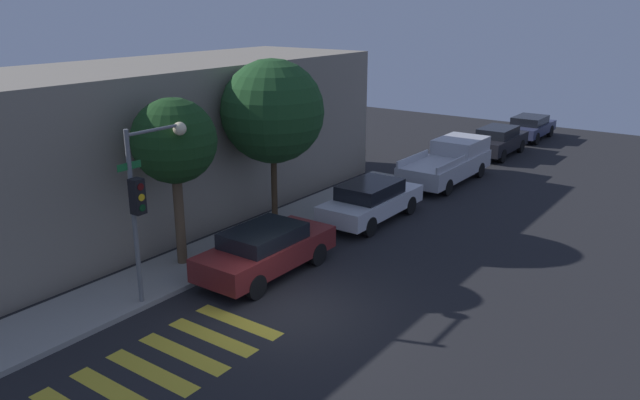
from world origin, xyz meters
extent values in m
plane|color=black|center=(0.00, 0.00, 0.00)|extent=(60.00, 60.00, 0.00)
cube|color=gray|center=(0.00, 4.33, 0.07)|extent=(26.00, 2.26, 0.14)
cube|color=gray|center=(0.00, 8.86, 2.79)|extent=(26.00, 6.00, 5.59)
cube|color=gold|center=(-4.82, 0.80, 0.00)|extent=(0.45, 2.60, 0.00)
cube|color=gold|center=(-3.91, 0.80, 0.00)|extent=(0.45, 2.60, 0.00)
cube|color=gold|center=(-3.00, 0.80, 0.00)|extent=(0.45, 2.60, 0.00)
cube|color=gold|center=(-2.08, 0.80, 0.00)|extent=(0.45, 2.60, 0.00)
cube|color=gold|center=(-1.17, 0.80, 0.00)|extent=(0.45, 2.60, 0.00)
cylinder|color=slate|center=(-2.00, 3.45, 2.35)|extent=(0.12, 0.12, 4.70)
cube|color=black|center=(-2.00, 3.24, 3.05)|extent=(0.30, 0.30, 0.90)
cylinder|color=#4C0C0C|center=(-2.00, 3.08, 3.32)|extent=(0.18, 0.02, 0.18)
cylinder|color=yellow|center=(-2.00, 3.08, 3.05)|extent=(0.18, 0.02, 0.18)
cylinder|color=#0C3819|center=(-2.00, 3.08, 2.78)|extent=(0.18, 0.02, 0.18)
cube|color=#19662D|center=(-2.00, 3.45, 3.79)|extent=(0.70, 0.02, 0.18)
cylinder|color=slate|center=(-1.15, 3.45, 4.55)|extent=(1.69, 0.08, 0.08)
sphere|color=#F9E5B2|center=(-0.31, 3.45, 4.45)|extent=(0.36, 0.36, 0.36)
cube|color=maroon|center=(1.47, 2.10, 0.68)|extent=(4.54, 1.78, 0.67)
cube|color=black|center=(1.36, 2.10, 1.24)|extent=(2.36, 1.57, 0.44)
cylinder|color=black|center=(2.88, 2.90, 0.35)|extent=(0.69, 0.22, 0.69)
cylinder|color=black|center=(2.88, 1.30, 0.35)|extent=(0.69, 0.22, 0.69)
cylinder|color=black|center=(0.06, 2.90, 0.35)|extent=(0.69, 0.22, 0.69)
cylinder|color=black|center=(0.06, 1.30, 0.35)|extent=(0.69, 0.22, 0.69)
cube|color=silver|center=(7.34, 2.10, 0.65)|extent=(4.68, 1.78, 0.61)
cube|color=black|center=(7.23, 2.10, 1.21)|extent=(2.43, 1.57, 0.50)
cylinder|color=black|center=(8.79, 2.90, 0.35)|extent=(0.69, 0.22, 0.69)
cylinder|color=black|center=(8.79, 1.30, 0.35)|extent=(0.69, 0.22, 0.69)
cylinder|color=black|center=(5.89, 2.90, 0.35)|extent=(0.69, 0.22, 0.69)
cylinder|color=black|center=(5.89, 1.30, 0.35)|extent=(0.69, 0.22, 0.69)
cube|color=#BCBCC1|center=(13.60, 2.10, 0.73)|extent=(5.61, 2.02, 0.76)
cube|color=#BCBCC1|center=(15.15, 2.10, 1.42)|extent=(2.52, 1.86, 0.64)
cube|color=#BCBCC1|center=(12.20, 2.99, 1.24)|extent=(2.81, 0.08, 0.28)
cube|color=#BCBCC1|center=(12.20, 1.21, 1.24)|extent=(2.81, 0.08, 0.28)
cylinder|color=black|center=(15.34, 3.02, 0.35)|extent=(0.69, 0.22, 0.69)
cylinder|color=black|center=(15.34, 1.18, 0.35)|extent=(0.69, 0.22, 0.69)
cylinder|color=black|center=(11.86, 3.02, 0.35)|extent=(0.69, 0.22, 0.69)
cylinder|color=black|center=(11.86, 1.18, 0.35)|extent=(0.69, 0.22, 0.69)
cube|color=black|center=(20.01, 2.10, 0.69)|extent=(4.50, 1.71, 0.68)
cube|color=black|center=(19.90, 2.10, 1.27)|extent=(2.34, 1.50, 0.48)
cylinder|color=black|center=(21.41, 2.86, 0.35)|extent=(0.69, 0.22, 0.69)
cylinder|color=black|center=(21.41, 1.34, 0.35)|extent=(0.69, 0.22, 0.69)
cylinder|color=black|center=(18.62, 2.86, 0.35)|extent=(0.69, 0.22, 0.69)
cylinder|color=black|center=(18.62, 1.34, 0.35)|extent=(0.69, 0.22, 0.69)
cube|color=#2D3351|center=(25.18, 2.10, 0.62)|extent=(4.32, 1.80, 0.55)
cube|color=black|center=(25.07, 2.10, 1.13)|extent=(2.25, 1.58, 0.45)
cylinder|color=black|center=(26.52, 2.91, 0.35)|extent=(0.69, 0.22, 0.69)
cylinder|color=black|center=(26.52, 1.29, 0.35)|extent=(0.69, 0.22, 0.69)
cylinder|color=black|center=(23.84, 2.91, 0.35)|extent=(0.69, 0.22, 0.69)
cylinder|color=black|center=(23.84, 1.29, 0.35)|extent=(0.69, 0.22, 0.69)
cylinder|color=brown|center=(0.40, 4.53, 1.48)|extent=(0.29, 0.29, 2.95)
sphere|color=#193D19|center=(0.40, 4.53, 3.87)|extent=(2.46, 2.46, 2.46)
cylinder|color=#42301E|center=(4.77, 4.53, 1.41)|extent=(0.21, 0.21, 2.81)
sphere|color=#1E4721|center=(4.77, 4.53, 4.13)|extent=(3.52, 3.52, 3.52)
camera|label=1|loc=(-11.27, -8.99, 7.57)|focal=35.00mm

